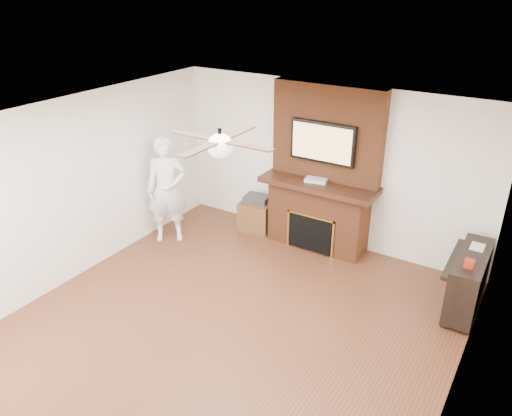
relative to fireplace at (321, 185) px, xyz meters
The scene contains 12 objects.
room_shell 2.56m from the fireplace, 90.00° to the right, with size 5.36×5.86×2.86m.
fireplace is the anchor object (origin of this frame).
tv 0.69m from the fireplace, 90.00° to the right, with size 1.00×0.08×0.60m.
ceiling_fan 2.88m from the fireplace, 90.00° to the right, with size 1.21×1.21×0.31m.
person 2.38m from the fireplace, 152.11° to the right, with size 0.63×0.42×1.70m, color white.
side_table 1.32m from the fireplace, behind, with size 0.58×0.58×0.59m.
piano 2.45m from the fireplace, 13.33° to the right, with size 0.45×1.18×0.86m.
cable_box 0.15m from the fireplace, 113.75° to the right, with size 0.32×0.19×0.05m, color silver.
candle_orange 0.96m from the fireplace, 112.61° to the right, with size 0.07×0.07×0.12m, color #BC7916.
candle_green 0.98m from the fireplace, 112.16° to the right, with size 0.06×0.06×0.10m, color #378635.
candle_cream 0.98m from the fireplace, 62.91° to the right, with size 0.08×0.08×0.11m, color beige.
candle_blue 1.00m from the fireplace, 36.70° to the right, with size 0.06×0.06×0.09m, color #3766A5.
Camera 1 is at (2.84, -3.88, 3.89)m, focal length 35.00 mm.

